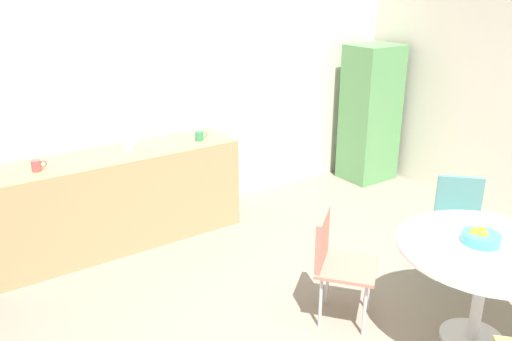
% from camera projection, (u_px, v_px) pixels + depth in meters
% --- Properties ---
extents(wall_back, '(6.00, 0.10, 2.60)m').
position_uv_depth(wall_back, '(162.00, 95.00, 5.27)').
color(wall_back, silver).
rests_on(wall_back, ground_plane).
extents(counter_block, '(2.33, 0.60, 0.90)m').
position_uv_depth(counter_block, '(118.00, 199.00, 4.93)').
color(counter_block, tan).
rests_on(counter_block, ground_plane).
extents(locker_cabinet, '(0.60, 0.50, 1.67)m').
position_uv_depth(locker_cabinet, '(370.00, 114.00, 6.45)').
color(locker_cabinet, '#599959').
rests_on(locker_cabinet, ground_plane).
extents(round_table, '(1.17, 1.17, 0.75)m').
position_uv_depth(round_table, '(485.00, 264.00, 3.49)').
color(round_table, silver).
rests_on(round_table, ground_plane).
extents(chair_teal, '(0.59, 0.59, 0.83)m').
position_uv_depth(chair_teal, '(459.00, 214.00, 4.45)').
color(chair_teal, silver).
rests_on(chair_teal, ground_plane).
extents(chair_coral, '(0.59, 0.59, 0.83)m').
position_uv_depth(chair_coral, '(334.00, 255.00, 3.79)').
color(chair_coral, silver).
rests_on(chair_coral, ground_plane).
extents(fruit_bowl, '(0.25, 0.25, 0.11)m').
position_uv_depth(fruit_bowl, '(481.00, 237.00, 3.48)').
color(fruit_bowl, teal).
rests_on(fruit_bowl, round_table).
extents(mug_white, '(0.13, 0.08, 0.09)m').
position_uv_depth(mug_white, '(199.00, 136.00, 5.15)').
color(mug_white, '#338C59').
rests_on(mug_white, counter_block).
extents(mug_green, '(0.13, 0.08, 0.09)m').
position_uv_depth(mug_green, '(37.00, 166.00, 4.34)').
color(mug_green, '#D84C4C').
rests_on(mug_green, counter_block).
extents(mug_red, '(0.13, 0.08, 0.09)m').
position_uv_depth(mug_red, '(129.00, 145.00, 4.88)').
color(mug_red, white).
rests_on(mug_red, counter_block).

